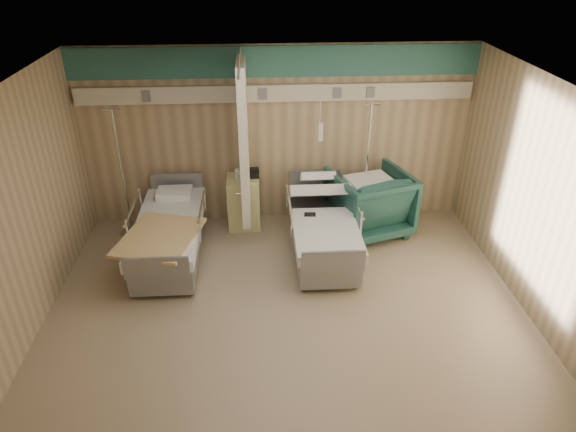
{
  "coord_description": "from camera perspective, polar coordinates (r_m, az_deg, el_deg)",
  "views": [
    {
      "loc": [
        -0.31,
        -5.06,
        4.21
      ],
      "look_at": [
        0.05,
        0.6,
        1.04
      ],
      "focal_mm": 32.0,
      "sensor_mm": 36.0,
      "label": 1
    }
  ],
  "objects": [
    {
      "name": "ground",
      "position": [
        6.59,
        -0.11,
        -10.5
      ],
      "size": [
        6.0,
        5.0,
        0.0
      ],
      "primitive_type": "cube",
      "color": "gray",
      "rests_on": "ground"
    },
    {
      "name": "visitor_armchair",
      "position": [
        8.06,
        9.0,
        1.54
      ],
      "size": [
        1.4,
        1.42,
        1.03
      ],
      "primitive_type": "imported",
      "rotation": [
        0.0,
        0.0,
        3.46
      ],
      "color": "#1D4942",
      "rests_on": "ground"
    },
    {
      "name": "waffle_blanket",
      "position": [
        7.78,
        9.28,
        4.97
      ],
      "size": [
        0.8,
        0.75,
        0.07
      ],
      "primitive_type": "cube",
      "rotation": [
        0.0,
        0.0,
        3.43
      ],
      "color": "white",
      "rests_on": "visitor_armchair"
    },
    {
      "name": "bed_left",
      "position": [
        7.57,
        -12.94,
        -2.6
      ],
      "size": [
        1.0,
        2.16,
        0.63
      ],
      "primitive_type": null,
      "color": "silver",
      "rests_on": "ground"
    },
    {
      "name": "iv_stand_left",
      "position": [
        8.3,
        -17.27,
        0.58
      ],
      "size": [
        0.36,
        0.36,
        2.03
      ],
      "rotation": [
        0.0,
        0.0,
        -0.41
      ],
      "color": "silver",
      "rests_on": "ground"
    },
    {
      "name": "bed_right",
      "position": [
        7.51,
        3.84,
        -2.1
      ],
      "size": [
        1.0,
        2.16,
        0.63
      ],
      "primitive_type": null,
      "color": "silver",
      "rests_on": "ground"
    },
    {
      "name": "bedside_cabinet",
      "position": [
        8.19,
        -4.92,
        1.56
      ],
      "size": [
        0.5,
        0.48,
        0.85
      ],
      "primitive_type": "cube",
      "color": "#D6D185",
      "rests_on": "ground"
    },
    {
      "name": "room_walls",
      "position": [
        5.82,
        -0.59,
        5.4
      ],
      "size": [
        6.04,
        5.04,
        2.82
      ],
      "color": "tan",
      "rests_on": "ground"
    },
    {
      "name": "toiletry_bag",
      "position": [
        7.99,
        -4.14,
        4.78
      ],
      "size": [
        0.25,
        0.17,
        0.13
      ],
      "primitive_type": "cube",
      "rotation": [
        0.0,
        0.0,
        0.06
      ],
      "color": "black",
      "rests_on": "bedside_cabinet"
    },
    {
      "name": "call_remote",
      "position": [
        7.35,
        2.45,
        0.18
      ],
      "size": [
        0.17,
        0.08,
        0.04
      ],
      "primitive_type": "cube",
      "rotation": [
        0.0,
        0.0,
        -0.07
      ],
      "color": "black",
      "rests_on": "bed_right"
    },
    {
      "name": "white_cup",
      "position": [
        7.99,
        -5.58,
        4.71
      ],
      "size": [
        0.12,
        0.12,
        0.14
      ],
      "primitive_type": "cylinder",
      "rotation": [
        0.0,
        0.0,
        0.4
      ],
      "color": "white",
      "rests_on": "bedside_cabinet"
    },
    {
      "name": "iv_stand_right",
      "position": [
        8.23,
        8.4,
        1.43
      ],
      "size": [
        0.36,
        0.36,
        2.04
      ],
      "rotation": [
        0.0,
        0.0,
        -0.4
      ],
      "color": "silver",
      "rests_on": "ground"
    },
    {
      "name": "tan_blanket",
      "position": [
        7.02,
        -14.08,
        -2.27
      ],
      "size": [
        1.18,
        1.35,
        0.04
      ],
      "primitive_type": "cube",
      "rotation": [
        0.0,
        0.0,
        -0.26
      ],
      "color": "tan",
      "rests_on": "bed_left"
    }
  ]
}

